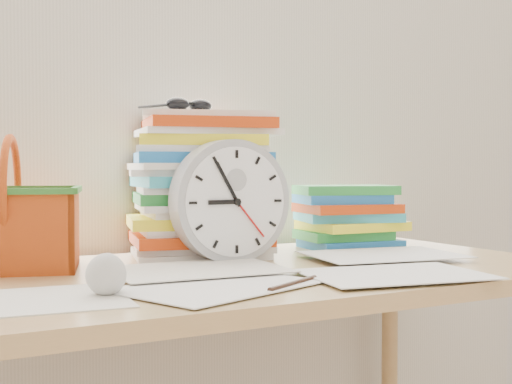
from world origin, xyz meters
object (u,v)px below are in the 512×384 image
paper_stack (203,184)px  basket (11,204)px  desk (227,308)px  book_stack (349,217)px  clock (230,201)px

paper_stack → basket: bearing=-175.5°
desk → basket: size_ratio=5.50×
paper_stack → basket: paper_stack is taller
desk → book_stack: (0.43, 0.19, 0.15)m
clock → basket: same height
clock → basket: 0.43m
desk → clock: 0.23m
paper_stack → clock: (-0.00, -0.14, -0.03)m
desk → paper_stack: 0.33m
clock → basket: bearing=165.9°
book_stack → basket: basket is taller
desk → basket: (-0.36, 0.20, 0.20)m
basket → desk: bearing=-10.7°
paper_stack → basket: (-0.42, -0.03, -0.03)m
paper_stack → clock: 0.14m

